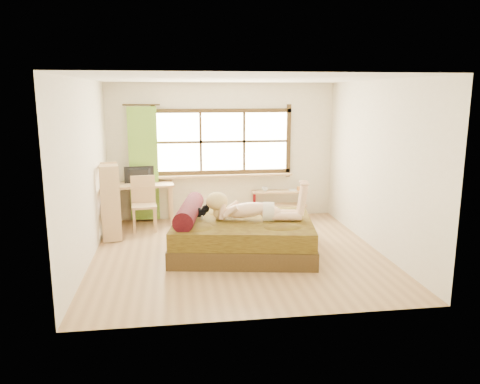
{
  "coord_description": "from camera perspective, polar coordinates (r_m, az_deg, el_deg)",
  "views": [
    {
      "loc": [
        -0.96,
        -7.02,
        2.48
      ],
      "look_at": [
        0.06,
        0.2,
        0.95
      ],
      "focal_mm": 35.0,
      "sensor_mm": 36.0,
      "label": 1
    }
  ],
  "objects": [
    {
      "name": "wall_back",
      "position": [
        9.39,
        -2.15,
        4.94
      ],
      "size": [
        4.5,
        0.0,
        4.5
      ],
      "primitive_type": "plane",
      "rotation": [
        1.57,
        0.0,
        0.0
      ],
      "color": "silver",
      "rests_on": "floor"
    },
    {
      "name": "cup",
      "position": [
        9.45,
        3.05,
        0.37
      ],
      "size": [
        0.12,
        0.12,
        0.09
      ],
      "primitive_type": "imported",
      "rotation": [
        0.0,
        0.0,
        -0.07
      ],
      "color": "gray",
      "rests_on": "pipe_shelf"
    },
    {
      "name": "chair",
      "position": [
        8.84,
        -11.66,
        -0.96
      ],
      "size": [
        0.49,
        0.49,
        1.0
      ],
      "rotation": [
        0.0,
        0.0,
        0.1
      ],
      "color": "tan",
      "rests_on": "floor"
    },
    {
      "name": "wall_left",
      "position": [
        7.23,
        -18.27,
        2.27
      ],
      "size": [
        0.0,
        4.5,
        4.5
      ],
      "primitive_type": "plane",
      "rotation": [
        1.57,
        0.0,
        1.57
      ],
      "color": "silver",
      "rests_on": "floor"
    },
    {
      "name": "window",
      "position": [
        9.34,
        -2.14,
        5.89
      ],
      "size": [
        2.8,
        0.16,
        1.46
      ],
      "color": "#FFEDBF",
      "rests_on": "wall_back"
    },
    {
      "name": "woman",
      "position": [
        7.28,
        1.62,
        -0.9
      ],
      "size": [
        1.58,
        0.68,
        0.65
      ],
      "primitive_type": null,
      "rotation": [
        0.0,
        0.0,
        -0.17
      ],
      "color": "beige",
      "rests_on": "bed"
    },
    {
      "name": "bookshelf",
      "position": [
        8.39,
        -15.55,
        -1.11
      ],
      "size": [
        0.4,
        0.61,
        1.3
      ],
      "rotation": [
        0.0,
        0.0,
        0.16
      ],
      "color": "tan",
      "rests_on": "floor"
    },
    {
      "name": "curtain",
      "position": [
        9.26,
        -11.66,
        3.36
      ],
      "size": [
        0.55,
        0.1,
        2.2
      ],
      "primitive_type": "cube",
      "color": "#4D8424",
      "rests_on": "wall_back"
    },
    {
      "name": "book",
      "position": [
        9.57,
        5.98,
        0.24
      ],
      "size": [
        0.16,
        0.22,
        0.02
      ],
      "primitive_type": "imported",
      "rotation": [
        0.0,
        0.0,
        -0.07
      ],
      "color": "gray",
      "rests_on": "pipe_shelf"
    },
    {
      "name": "desk",
      "position": [
        9.17,
        -12.13,
        0.34
      ],
      "size": [
        1.32,
        0.7,
        0.8
      ],
      "rotation": [
        0.0,
        0.0,
        0.1
      ],
      "color": "tan",
      "rests_on": "floor"
    },
    {
      "name": "floor",
      "position": [
        7.5,
        -0.28,
        -7.43
      ],
      "size": [
        4.5,
        4.5,
        0.0
      ],
      "primitive_type": "plane",
      "color": "#9E754C",
      "rests_on": "ground"
    },
    {
      "name": "monitor",
      "position": [
        9.17,
        -12.19,
        2.03
      ],
      "size": [
        0.57,
        0.13,
        0.32
      ],
      "primitive_type": "imported",
      "rotation": [
        0.0,
        0.0,
        3.24
      ],
      "color": "black",
      "rests_on": "desk"
    },
    {
      "name": "wall_right",
      "position": [
        7.8,
        16.35,
        3.05
      ],
      "size": [
        0.0,
        4.5,
        4.5
      ],
      "primitive_type": "plane",
      "rotation": [
        1.57,
        0.0,
        -1.57
      ],
      "color": "silver",
      "rests_on": "floor"
    },
    {
      "name": "pipe_shelf",
      "position": [
        9.56,
        4.87,
        -0.71
      ],
      "size": [
        1.13,
        0.35,
        0.63
      ],
      "rotation": [
        0.0,
        0.0,
        -0.07
      ],
      "color": "tan",
      "rests_on": "floor"
    },
    {
      "name": "bed",
      "position": [
        7.46,
        -0.03,
        -5.17
      ],
      "size": [
        2.44,
        2.08,
        0.83
      ],
      "rotation": [
        0.0,
        0.0,
        -0.17
      ],
      "color": "#2F200E",
      "rests_on": "floor"
    },
    {
      "name": "ceiling",
      "position": [
        7.09,
        -0.3,
        13.64
      ],
      "size": [
        4.5,
        4.5,
        0.0
      ],
      "primitive_type": "plane",
      "rotation": [
        3.14,
        0.0,
        0.0
      ],
      "color": "white",
      "rests_on": "wall_back"
    },
    {
      "name": "kitten",
      "position": [
        7.38,
        -5.26,
        -2.33
      ],
      "size": [
        0.34,
        0.18,
        0.26
      ],
      "primitive_type": null,
      "rotation": [
        0.0,
        0.0,
        -0.17
      ],
      "color": "black",
      "rests_on": "bed"
    },
    {
      "name": "wall_front",
      "position": [
        4.99,
        3.21,
        -1.23
      ],
      "size": [
        4.5,
        0.0,
        4.5
      ],
      "primitive_type": "plane",
      "rotation": [
        -1.57,
        0.0,
        0.0
      ],
      "color": "silver",
      "rests_on": "floor"
    }
  ]
}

